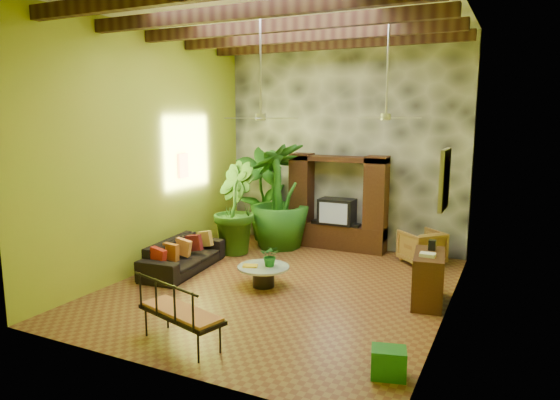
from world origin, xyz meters
The scene contains 23 objects.
ground centered at (0.00, 0.00, 0.00)m, with size 7.00×7.00×0.00m, color brown.
ceiling centered at (0.00, 0.00, 5.00)m, with size 6.00×7.00×0.02m, color silver.
back_wall centered at (0.00, 3.50, 2.50)m, with size 6.00×0.02×5.00m, color #A3BD2B.
left_wall centered at (-3.00, 0.00, 2.50)m, with size 0.02×7.00×5.00m, color #A3BD2B.
right_wall centered at (3.00, 0.00, 2.50)m, with size 0.02×7.00×5.00m, color #A3BD2B.
stone_accent_wall centered at (0.00, 3.44, 2.50)m, with size 5.98×0.10×4.98m, color #37393F.
ceiling_beams centered at (0.00, 0.00, 4.78)m, with size 5.95×5.36×0.22m.
entertainment_center centered at (0.00, 3.14, 0.97)m, with size 2.40×0.55×2.30m.
ceiling_fan_front centered at (-0.20, -0.40, 3.40)m, with size 1.28×1.28×1.86m.
ceiling_fan_back centered at (1.60, 1.20, 3.40)m, with size 1.28×1.28×1.86m.
wall_art_mask centered at (-2.96, 1.00, 2.10)m, with size 0.06×0.32×0.55m, color orange.
wall_art_painting centered at (2.96, -0.60, 2.30)m, with size 0.06×0.70×0.90m, color #22577E.
sofa centered at (-2.30, 0.03, 0.32)m, with size 2.22×0.87×0.65m, color black.
wicker_armchair centered at (2.11, 2.73, 0.37)m, with size 0.79×0.82×0.74m, color brown.
tall_plant_a centered at (-2.05, 3.07, 1.21)m, with size 1.28×0.87×2.43m, color #1F5A17.
tall_plant_b centered at (-2.08, 1.71, 1.08)m, with size 1.19×0.96×2.16m, color #265716.
tall_plant_c centered at (-1.30, 2.59, 1.29)m, with size 1.45×1.45×2.58m, color #236119.
coffee_table centered at (-0.31, -0.12, 0.26)m, with size 0.99×0.99×0.40m.
centerpiece_plant centered at (-0.20, -0.05, 0.60)m, with size 0.36×0.32×0.41m, color #1A6320.
yellow_tray centered at (-0.53, -0.25, 0.41)m, with size 0.27×0.20×0.03m, color gold.
iron_bench centered at (-0.22, -2.86, 0.54)m, with size 1.50×0.90×0.57m.
side_console centered at (2.65, 0.38, 0.44)m, with size 0.50×1.11×0.89m, color #391812.
green_bin centered at (2.65, -2.39, 0.19)m, with size 0.43×0.32×0.38m, color #1D6D27.
Camera 1 is at (3.96, -8.18, 3.23)m, focal length 32.00 mm.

